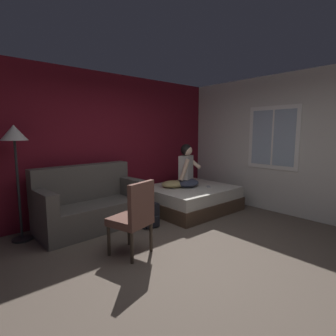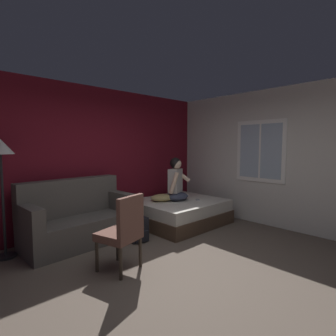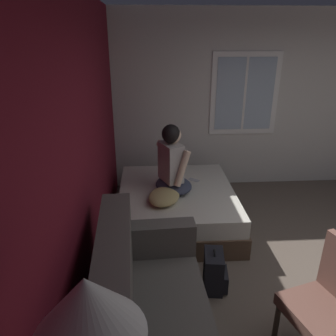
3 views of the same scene
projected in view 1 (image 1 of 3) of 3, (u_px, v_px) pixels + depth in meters
ground_plane at (188, 260)px, 3.28m from camera, size 40.00×40.00×0.00m
wall_back_accent at (96, 145)px, 4.96m from camera, size 10.53×0.16×2.70m
wall_side_with_window at (295, 145)px, 4.94m from camera, size 0.19×6.21×2.70m
bed at (190, 198)px, 5.42m from camera, size 1.71×1.51×0.48m
couch at (90, 204)px, 4.38m from camera, size 1.74×0.90×1.04m
side_chair at (134, 215)px, 3.37m from camera, size 0.57×0.57×0.98m
person_seated at (187, 169)px, 5.36m from camera, size 0.65×0.61×0.88m
backpack at (150, 216)px, 4.42m from camera, size 0.32×0.26×0.46m
throw_pillow at (173, 184)px, 5.31m from camera, size 0.57×0.49×0.14m
cell_phone at (208, 187)px, 5.37m from camera, size 0.14×0.16×0.01m
floor_lamp at (15, 144)px, 3.71m from camera, size 0.36×0.36×1.70m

